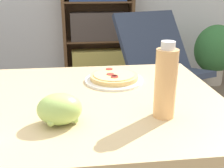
% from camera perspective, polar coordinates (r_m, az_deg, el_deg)
% --- Properties ---
extents(dining_table, '(1.03, 0.86, 0.73)m').
position_cam_1_polar(dining_table, '(1.14, -4.14, -7.73)').
color(dining_table, '#D1B27F').
rests_on(dining_table, ground_plane).
extents(pizza_on_plate, '(0.26, 0.26, 0.04)m').
position_cam_1_polar(pizza_on_plate, '(1.27, 0.41, 1.23)').
color(pizza_on_plate, white).
rests_on(pizza_on_plate, dining_table).
extents(grape_bunch, '(0.14, 0.13, 0.10)m').
position_cam_1_polar(grape_bunch, '(0.90, -10.56, -5.04)').
color(grape_bunch, '#A8CC66').
rests_on(grape_bunch, dining_table).
extents(drink_bottle, '(0.07, 0.07, 0.25)m').
position_cam_1_polar(drink_bottle, '(0.92, 10.83, 0.31)').
color(drink_bottle, '#EFB270').
rests_on(drink_bottle, dining_table).
extents(lounge_chair_far, '(0.86, 0.94, 0.88)m').
position_cam_1_polar(lounge_chair_far, '(2.67, 9.87, 0.89)').
color(lounge_chair_far, black).
rests_on(lounge_chair_far, ground_plane).
extents(bookshelf, '(0.84, 0.29, 1.40)m').
position_cam_1_polar(bookshelf, '(3.44, -2.82, 11.96)').
color(bookshelf, brown).
rests_on(bookshelf, ground_plane).
extents(potted_plant_floor, '(0.49, 0.41, 0.70)m').
position_cam_1_polar(potted_plant_floor, '(3.49, 20.20, 6.18)').
color(potted_plant_floor, '#BCB2A3').
rests_on(potted_plant_floor, ground_plane).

